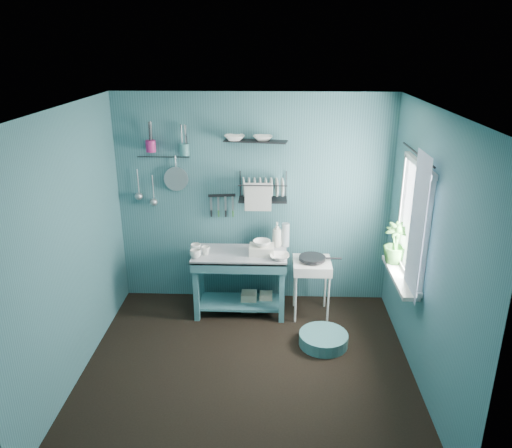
{
  "coord_description": "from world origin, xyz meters",
  "views": [
    {
      "loc": [
        0.24,
        -4.08,
        3.03
      ],
      "look_at": [
        0.05,
        0.85,
        1.2
      ],
      "focal_mm": 35.0,
      "sensor_mm": 36.0,
      "label": 1
    }
  ],
  "objects_px": {
    "mug_mid": "(206,251)",
    "utensil_cup_teal": "(184,149)",
    "work_counter": "(240,283)",
    "potted_plant": "(395,243)",
    "utensil_cup_magenta": "(151,146)",
    "mug_right": "(196,248)",
    "mug_left": "(195,254)",
    "storage_tin_large": "(249,301)",
    "storage_tin_small": "(266,301)",
    "soap_bottle": "(277,235)",
    "floor_basin": "(323,339)",
    "frying_pan": "(312,258)",
    "dish_rack": "(263,187)",
    "wash_tub": "(262,250)",
    "hotplate_stand": "(311,288)",
    "water_bottle": "(285,235)",
    "colander": "(176,179)"
  },
  "relations": [
    {
      "from": "work_counter",
      "to": "floor_basin",
      "type": "bearing_deg",
      "value": -24.56
    },
    {
      "from": "mug_left",
      "to": "soap_bottle",
      "type": "height_order",
      "value": "soap_bottle"
    },
    {
      "from": "soap_bottle",
      "to": "utensil_cup_teal",
      "type": "xyz_separation_m",
      "value": [
        -1.05,
        0.12,
        0.97
      ]
    },
    {
      "from": "utensil_cup_teal",
      "to": "potted_plant",
      "type": "xyz_separation_m",
      "value": [
        2.28,
        -0.67,
        -0.82
      ]
    },
    {
      "from": "dish_rack",
      "to": "utensil_cup_teal",
      "type": "relative_size",
      "value": 4.23
    },
    {
      "from": "potted_plant",
      "to": "storage_tin_small",
      "type": "bearing_deg",
      "value": 161.98
    },
    {
      "from": "frying_pan",
      "to": "potted_plant",
      "type": "distance_m",
      "value": 0.94
    },
    {
      "from": "frying_pan",
      "to": "storage_tin_large",
      "type": "height_order",
      "value": "frying_pan"
    },
    {
      "from": "mug_left",
      "to": "mug_mid",
      "type": "distance_m",
      "value": 0.14
    },
    {
      "from": "hotplate_stand",
      "to": "mug_right",
      "type": "bearing_deg",
      "value": -169.56
    },
    {
      "from": "hotplate_stand",
      "to": "storage_tin_large",
      "type": "xyz_separation_m",
      "value": [
        -0.72,
        0.08,
        -0.23
      ]
    },
    {
      "from": "mug_right",
      "to": "storage_tin_large",
      "type": "relative_size",
      "value": 0.56
    },
    {
      "from": "wash_tub",
      "to": "soap_bottle",
      "type": "xyz_separation_m",
      "value": [
        0.17,
        0.22,
        0.1
      ]
    },
    {
      "from": "mug_mid",
      "to": "utensil_cup_magenta",
      "type": "bearing_deg",
      "value": 149.26
    },
    {
      "from": "hotplate_stand",
      "to": "dish_rack",
      "type": "height_order",
      "value": "dish_rack"
    },
    {
      "from": "storage_tin_small",
      "to": "floor_basin",
      "type": "bearing_deg",
      "value": -50.06
    },
    {
      "from": "storage_tin_small",
      "to": "floor_basin",
      "type": "distance_m",
      "value": 0.97
    },
    {
      "from": "mug_right",
      "to": "utensil_cup_magenta",
      "type": "relative_size",
      "value": 0.95
    },
    {
      "from": "utensil_cup_teal",
      "to": "storage_tin_large",
      "type": "height_order",
      "value": "utensil_cup_teal"
    },
    {
      "from": "wash_tub",
      "to": "colander",
      "type": "xyz_separation_m",
      "value": [
        -1.0,
        0.37,
        0.72
      ]
    },
    {
      "from": "wash_tub",
      "to": "floor_basin",
      "type": "relative_size",
      "value": 0.54
    },
    {
      "from": "work_counter",
      "to": "potted_plant",
      "type": "xyz_separation_m",
      "value": [
        1.65,
        -0.36,
        0.67
      ]
    },
    {
      "from": "potted_plant",
      "to": "floor_basin",
      "type": "distance_m",
      "value": 1.26
    },
    {
      "from": "water_bottle",
      "to": "dish_rack",
      "type": "bearing_deg",
      "value": 170.33
    },
    {
      "from": "work_counter",
      "to": "water_bottle",
      "type": "xyz_separation_m",
      "value": [
        0.52,
        0.22,
        0.52
      ]
    },
    {
      "from": "mug_left",
      "to": "potted_plant",
      "type": "bearing_deg",
      "value": -5.32
    },
    {
      "from": "dish_rack",
      "to": "water_bottle",
      "type": "bearing_deg",
      "value": -18.09
    },
    {
      "from": "soap_bottle",
      "to": "storage_tin_small",
      "type": "distance_m",
      "value": 0.82
    },
    {
      "from": "dish_rack",
      "to": "potted_plant",
      "type": "height_order",
      "value": "dish_rack"
    },
    {
      "from": "work_counter",
      "to": "storage_tin_large",
      "type": "relative_size",
      "value": 4.84
    },
    {
      "from": "floor_basin",
      "to": "mug_mid",
      "type": "bearing_deg",
      "value": 155.19
    },
    {
      "from": "storage_tin_large",
      "to": "storage_tin_small",
      "type": "distance_m",
      "value": 0.2
    },
    {
      "from": "soap_bottle",
      "to": "wash_tub",
      "type": "bearing_deg",
      "value": -127.69
    },
    {
      "from": "mug_mid",
      "to": "utensil_cup_teal",
      "type": "height_order",
      "value": "utensil_cup_teal"
    },
    {
      "from": "frying_pan",
      "to": "mug_right",
      "type": "bearing_deg",
      "value": 178.53
    },
    {
      "from": "mug_right",
      "to": "hotplate_stand",
      "type": "relative_size",
      "value": 0.18
    },
    {
      "from": "frying_pan",
      "to": "dish_rack",
      "type": "xyz_separation_m",
      "value": [
        -0.57,
        0.3,
        0.74
      ]
    },
    {
      "from": "wash_tub",
      "to": "hotplate_stand",
      "type": "bearing_deg",
      "value": -1.4
    },
    {
      "from": "utensil_cup_teal",
      "to": "storage_tin_small",
      "type": "xyz_separation_m",
      "value": [
        0.93,
        -0.24,
        -1.77
      ]
    },
    {
      "from": "frying_pan",
      "to": "floor_basin",
      "type": "bearing_deg",
      "value": -80.94
    },
    {
      "from": "mug_right",
      "to": "colander",
      "type": "bearing_deg",
      "value": 125.91
    },
    {
      "from": "mug_mid",
      "to": "utensil_cup_magenta",
      "type": "distance_m",
      "value": 1.33
    },
    {
      "from": "wash_tub",
      "to": "floor_basin",
      "type": "distance_m",
      "value": 1.19
    },
    {
      "from": "water_bottle",
      "to": "potted_plant",
      "type": "xyz_separation_m",
      "value": [
        1.13,
        -0.58,
        0.15
      ]
    },
    {
      "from": "wash_tub",
      "to": "frying_pan",
      "type": "distance_m",
      "value": 0.58
    },
    {
      "from": "dish_rack",
      "to": "storage_tin_large",
      "type": "bearing_deg",
      "value": -133.77
    },
    {
      "from": "mug_left",
      "to": "potted_plant",
      "type": "relative_size",
      "value": 0.28
    },
    {
      "from": "utensil_cup_magenta",
      "to": "storage_tin_small",
      "type": "distance_m",
      "value": 2.24
    },
    {
      "from": "work_counter",
      "to": "floor_basin",
      "type": "xyz_separation_m",
      "value": [
        0.92,
        -0.66,
        -0.31
      ]
    },
    {
      "from": "utensil_cup_teal",
      "to": "frying_pan",
      "type": "bearing_deg",
      "value": -13.52
    }
  ]
}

